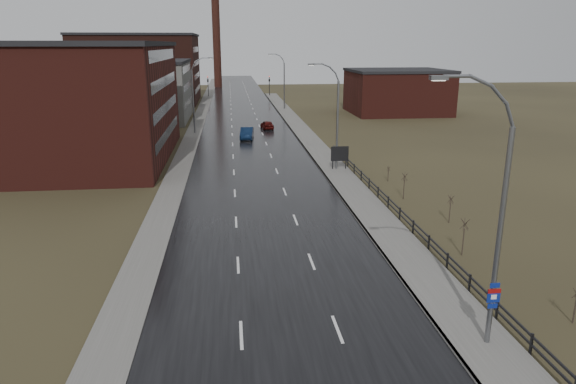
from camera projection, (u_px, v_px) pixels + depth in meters
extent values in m
cube|color=black|center=(247.00, 134.00, 77.81)|extent=(14.00, 300.00, 0.06)
cube|color=#595651|center=(336.00, 172.00, 54.85)|extent=(3.20, 180.00, 0.18)
cube|color=slate|center=(322.00, 172.00, 54.69)|extent=(0.16, 180.00, 0.18)
cube|color=#595651|center=(193.00, 135.00, 76.92)|extent=(2.40, 260.00, 0.12)
cube|color=#471914|center=(70.00, 104.00, 59.44)|extent=(22.00, 28.00, 13.00)
cube|color=black|center=(62.00, 44.00, 57.57)|extent=(22.44, 28.56, 0.50)
cube|color=black|center=(168.00, 132.00, 61.59)|extent=(0.06, 22.40, 1.20)
cube|color=black|center=(166.00, 107.00, 60.76)|extent=(0.06, 22.40, 1.20)
cube|color=black|center=(165.00, 81.00, 59.92)|extent=(0.06, 22.40, 1.20)
cube|color=black|center=(163.00, 55.00, 59.09)|extent=(0.06, 22.40, 1.20)
cube|color=slate|center=(142.00, 92.00, 91.68)|extent=(16.00, 20.00, 10.00)
cube|color=black|center=(140.00, 62.00, 90.23)|extent=(16.32, 20.40, 0.50)
cube|color=black|center=(188.00, 103.00, 93.09)|extent=(0.06, 16.00, 1.20)
cube|color=black|center=(187.00, 86.00, 92.26)|extent=(0.06, 16.00, 1.20)
cube|color=black|center=(186.00, 69.00, 91.43)|extent=(0.06, 16.00, 1.20)
cube|color=#331611|center=(140.00, 70.00, 119.09)|extent=(26.00, 24.00, 15.00)
cube|color=black|center=(137.00, 35.00, 116.94)|extent=(26.52, 24.48, 0.50)
cube|color=black|center=(198.00, 89.00, 121.74)|extent=(0.06, 19.20, 1.20)
cube|color=black|center=(197.00, 76.00, 120.90)|extent=(0.06, 19.20, 1.20)
cube|color=black|center=(196.00, 63.00, 120.07)|extent=(0.06, 19.20, 1.20)
cube|color=black|center=(196.00, 49.00, 119.24)|extent=(0.06, 19.20, 1.20)
cube|color=#471914|center=(397.00, 93.00, 100.96)|extent=(18.00, 16.00, 8.00)
cube|color=black|center=(398.00, 71.00, 99.78)|extent=(18.36, 16.32, 0.50)
cylinder|color=#331611|center=(217.00, 38.00, 158.93)|extent=(2.40, 2.40, 30.00)
cylinder|color=slate|center=(499.00, 243.00, 22.00)|extent=(0.24, 0.24, 10.00)
cylinder|color=slate|center=(510.00, 116.00, 20.47)|extent=(0.57, 0.14, 1.12)
cylinder|color=slate|center=(499.00, 95.00, 20.18)|extent=(0.91, 0.14, 0.91)
cylinder|color=slate|center=(481.00, 81.00, 19.94)|extent=(1.12, 0.14, 0.57)
cylinder|color=slate|center=(458.00, 76.00, 19.79)|extent=(1.15, 0.14, 0.14)
cube|color=slate|center=(439.00, 78.00, 19.72)|extent=(0.70, 0.28, 0.18)
cube|color=silver|center=(439.00, 80.00, 19.75)|extent=(0.50, 0.20, 0.04)
cube|color=navy|center=(495.00, 285.00, 22.43)|extent=(0.45, 0.04, 0.22)
cube|color=navy|center=(494.00, 296.00, 22.57)|extent=(0.60, 0.04, 0.65)
cube|color=maroon|center=(494.00, 291.00, 22.50)|extent=(0.60, 0.04, 0.20)
cube|color=navy|center=(492.00, 306.00, 22.71)|extent=(0.45, 0.04, 0.22)
cube|color=silver|center=(494.00, 297.00, 22.56)|extent=(0.26, 0.02, 0.22)
cylinder|color=slate|center=(337.00, 127.00, 54.53)|extent=(0.24, 0.24, 9.50)
cylinder|color=slate|center=(337.00, 77.00, 53.08)|extent=(0.51, 0.14, 0.98)
cylinder|color=slate|center=(333.00, 70.00, 52.83)|extent=(0.81, 0.14, 0.81)
cylinder|color=slate|center=(326.00, 65.00, 52.63)|extent=(0.98, 0.14, 0.51)
cylinder|color=slate|center=(318.00, 64.00, 52.49)|extent=(1.01, 0.14, 0.14)
cube|color=slate|center=(311.00, 64.00, 52.43)|extent=(0.70, 0.28, 0.18)
cube|color=silver|center=(311.00, 65.00, 52.46)|extent=(0.50, 0.20, 0.04)
cylinder|color=slate|center=(193.00, 102.00, 77.55)|extent=(0.24, 0.24, 9.50)
cylinder|color=slate|center=(193.00, 67.00, 76.14)|extent=(0.51, 0.14, 0.98)
cylinder|color=slate|center=(196.00, 62.00, 75.99)|extent=(0.81, 0.14, 0.81)
cylinder|color=slate|center=(200.00, 59.00, 75.94)|extent=(0.98, 0.14, 0.51)
cylinder|color=slate|center=(206.00, 58.00, 75.98)|extent=(1.01, 0.14, 0.14)
cube|color=slate|center=(211.00, 58.00, 76.07)|extent=(0.70, 0.28, 0.18)
cube|color=silver|center=(211.00, 59.00, 76.09)|extent=(0.50, 0.20, 0.04)
cylinder|color=slate|center=(284.00, 87.00, 106.09)|extent=(0.24, 0.24, 9.50)
cylinder|color=slate|center=(283.00, 61.00, 104.64)|extent=(0.51, 0.14, 0.98)
cylinder|color=slate|center=(281.00, 57.00, 104.39)|extent=(0.81, 0.14, 0.81)
cylinder|color=slate|center=(278.00, 55.00, 104.18)|extent=(0.98, 0.14, 0.51)
cylinder|color=slate|center=(273.00, 54.00, 104.04)|extent=(1.01, 0.14, 0.14)
cube|color=slate|center=(270.00, 54.00, 103.98)|extent=(0.70, 0.28, 0.18)
cube|color=silver|center=(270.00, 55.00, 104.01)|extent=(0.50, 0.20, 0.04)
cube|color=black|center=(531.00, 345.00, 22.44)|extent=(0.10, 0.10, 1.10)
cube|color=black|center=(497.00, 311.00, 25.31)|extent=(0.10, 0.10, 1.10)
cube|color=black|center=(469.00, 283.00, 28.17)|extent=(0.10, 0.10, 1.10)
cube|color=black|center=(447.00, 261.00, 31.04)|extent=(0.10, 0.10, 1.10)
cube|color=black|center=(429.00, 243.00, 33.90)|extent=(0.10, 0.10, 1.10)
cube|color=black|center=(413.00, 228.00, 36.76)|extent=(0.10, 0.10, 1.10)
cube|color=black|center=(400.00, 214.00, 39.63)|extent=(0.10, 0.10, 1.10)
cube|color=black|center=(388.00, 203.00, 42.49)|extent=(0.10, 0.10, 1.10)
cube|color=black|center=(378.00, 193.00, 45.36)|extent=(0.10, 0.10, 1.10)
cube|color=black|center=(369.00, 184.00, 48.22)|extent=(0.10, 0.10, 1.10)
cube|color=black|center=(361.00, 176.00, 51.09)|extent=(0.10, 0.10, 1.10)
cube|color=black|center=(354.00, 169.00, 53.95)|extent=(0.10, 0.10, 1.10)
cube|color=black|center=(348.00, 163.00, 56.81)|extent=(0.10, 0.10, 1.10)
cube|color=black|center=(342.00, 157.00, 59.68)|extent=(0.10, 0.10, 1.10)
cube|color=black|center=(337.00, 152.00, 62.54)|extent=(0.10, 0.10, 1.10)
cube|color=black|center=(402.00, 211.00, 39.04)|extent=(0.08, 53.00, 0.10)
cube|color=black|center=(402.00, 216.00, 39.15)|extent=(0.08, 53.00, 0.10)
cylinder|color=#382D23|center=(575.00, 311.00, 25.04)|extent=(0.08, 0.08, 1.37)
cylinder|color=#382D23|center=(576.00, 294.00, 24.82)|extent=(0.27, 0.40, 0.56)
cylinder|color=#382D23|center=(463.00, 242.00, 33.09)|extent=(0.08, 0.08, 1.85)
cylinder|color=#382D23|center=(466.00, 224.00, 32.76)|extent=(0.04, 0.62, 0.73)
cylinder|color=#382D23|center=(465.00, 224.00, 32.80)|extent=(0.59, 0.23, 0.74)
cylinder|color=#382D23|center=(464.00, 224.00, 32.78)|extent=(0.35, 0.53, 0.75)
cylinder|color=#382D23|center=(464.00, 225.00, 32.72)|extent=(0.35, 0.53, 0.75)
cylinder|color=#382D23|center=(465.00, 225.00, 32.71)|extent=(0.59, 0.23, 0.74)
cylinder|color=#382D23|center=(450.00, 213.00, 39.18)|extent=(0.08, 0.08, 1.62)
cylinder|color=#382D23|center=(452.00, 200.00, 38.89)|extent=(0.04, 0.55, 0.64)
cylinder|color=#382D23|center=(451.00, 199.00, 38.93)|extent=(0.52, 0.21, 0.65)
cylinder|color=#382D23|center=(450.00, 199.00, 38.91)|extent=(0.31, 0.47, 0.66)
cylinder|color=#382D23|center=(451.00, 200.00, 38.85)|extent=(0.31, 0.47, 0.66)
cylinder|color=#382D23|center=(451.00, 200.00, 38.84)|extent=(0.52, 0.21, 0.65)
cylinder|color=#382D23|center=(404.00, 189.00, 45.17)|extent=(0.08, 0.08, 1.77)
cylinder|color=#382D23|center=(405.00, 177.00, 44.86)|extent=(0.04, 0.60, 0.70)
cylinder|color=#382D23|center=(405.00, 177.00, 44.90)|extent=(0.57, 0.23, 0.71)
cylinder|color=#382D23|center=(404.00, 177.00, 44.88)|extent=(0.34, 0.51, 0.72)
cylinder|color=#382D23|center=(404.00, 177.00, 44.82)|extent=(0.34, 0.51, 0.72)
cylinder|color=#382D23|center=(405.00, 177.00, 44.81)|extent=(0.57, 0.23, 0.71)
cylinder|color=#382D23|center=(388.00, 176.00, 51.13)|extent=(0.08, 0.08, 1.13)
cylinder|color=#382D23|center=(389.00, 169.00, 50.93)|extent=(0.04, 0.39, 0.46)
cylinder|color=#382D23|center=(389.00, 169.00, 50.98)|extent=(0.37, 0.16, 0.46)
cylinder|color=#382D23|center=(388.00, 169.00, 50.95)|extent=(0.23, 0.33, 0.47)
cylinder|color=#382D23|center=(388.00, 169.00, 50.90)|extent=(0.23, 0.33, 0.47)
cylinder|color=#382D23|center=(389.00, 169.00, 50.88)|extent=(0.37, 0.16, 0.46)
cube|color=black|center=(333.00, 162.00, 55.46)|extent=(0.10, 0.10, 1.80)
cube|color=black|center=(346.00, 162.00, 55.61)|extent=(0.10, 0.10, 1.80)
cube|color=silver|center=(340.00, 154.00, 55.22)|extent=(1.82, 0.08, 1.51)
cube|color=black|center=(340.00, 154.00, 55.17)|extent=(1.92, 0.04, 1.61)
cylinder|color=black|center=(208.00, 86.00, 133.52)|extent=(0.16, 0.16, 5.20)
imported|color=black|center=(208.00, 78.00, 132.92)|extent=(0.58, 2.73, 1.10)
sphere|color=#FF190C|center=(208.00, 77.00, 132.70)|extent=(0.18, 0.18, 0.18)
cylinder|color=black|center=(269.00, 86.00, 135.24)|extent=(0.16, 0.16, 5.20)
imported|color=black|center=(269.00, 78.00, 134.64)|extent=(0.58, 2.73, 1.10)
sphere|color=#FF190C|center=(269.00, 76.00, 134.41)|extent=(0.18, 0.18, 0.18)
imported|color=#0B1A37|center=(247.00, 134.00, 73.73)|extent=(2.21, 5.13, 1.64)
imported|color=#460D0B|center=(267.00, 125.00, 82.33)|extent=(2.17, 4.24, 1.38)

